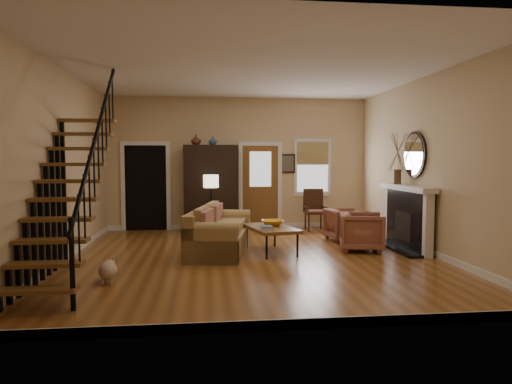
{
  "coord_description": "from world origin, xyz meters",
  "views": [
    {
      "loc": [
        -0.83,
        -7.99,
        1.75
      ],
      "look_at": [
        0.1,
        0.4,
        1.15
      ],
      "focal_mm": 32.0,
      "sensor_mm": 36.0,
      "label": 1
    }
  ],
  "objects": [
    {
      "name": "room",
      "position": [
        -0.41,
        1.76,
        1.51
      ],
      "size": [
        7.0,
        7.33,
        3.3
      ],
      "color": "#925825",
      "rests_on": "ground"
    },
    {
      "name": "staircase",
      "position": [
        -2.78,
        -1.3,
        1.6
      ],
      "size": [
        0.94,
        2.8,
        3.2
      ],
      "primitive_type": null,
      "color": "brown",
      "rests_on": "ground"
    },
    {
      "name": "fireplace",
      "position": [
        3.13,
        0.5,
        0.74
      ],
      "size": [
        0.33,
        1.95,
        2.3
      ],
      "color": "black",
      "rests_on": "ground"
    },
    {
      "name": "armoire",
      "position": [
        -0.7,
        3.15,
        1.05
      ],
      "size": [
        1.3,
        0.6,
        2.1
      ],
      "primitive_type": null,
      "color": "black",
      "rests_on": "ground"
    },
    {
      "name": "vase_a",
      "position": [
        -1.05,
        3.05,
        2.22
      ],
      "size": [
        0.24,
        0.24,
        0.25
      ],
      "primitive_type": "imported",
      "color": "#4C2619",
      "rests_on": "armoire"
    },
    {
      "name": "vase_b",
      "position": [
        -0.65,
        3.05,
        2.21
      ],
      "size": [
        0.2,
        0.2,
        0.21
      ],
      "primitive_type": "imported",
      "color": "#334C60",
      "rests_on": "armoire"
    },
    {
      "name": "sofa",
      "position": [
        -0.57,
        0.52,
        0.41
      ],
      "size": [
        1.34,
        2.32,
        0.81
      ],
      "primitive_type": null,
      "rotation": [
        0.0,
        0.0,
        -0.19
      ],
      "color": "#9E7D48",
      "rests_on": "ground"
    },
    {
      "name": "coffee_table",
      "position": [
        0.39,
        0.45,
        0.24
      ],
      "size": [
        1.01,
        1.4,
        0.49
      ],
      "primitive_type": null,
      "rotation": [
        0.0,
        0.0,
        0.23
      ],
      "color": "brown",
      "rests_on": "ground"
    },
    {
      "name": "bowl",
      "position": [
        0.44,
        0.6,
        0.54
      ],
      "size": [
        0.43,
        0.43,
        0.11
      ],
      "primitive_type": "imported",
      "color": "gold",
      "rests_on": "coffee_table"
    },
    {
      "name": "books",
      "position": [
        0.27,
        0.15,
        0.52
      ],
      "size": [
        0.23,
        0.32,
        0.06
      ],
      "primitive_type": null,
      "color": "beige",
      "rests_on": "coffee_table"
    },
    {
      "name": "armchair_left",
      "position": [
        2.15,
        0.41,
        0.37
      ],
      "size": [
        0.97,
        0.95,
        0.74
      ],
      "primitive_type": "imported",
      "rotation": [
        0.0,
        0.0,
        1.33
      ],
      "color": "brown",
      "rests_on": "ground"
    },
    {
      "name": "armchair_right",
      "position": [
        2.17,
        1.5,
        0.35
      ],
      "size": [
        0.86,
        0.84,
        0.7
      ],
      "primitive_type": "imported",
      "rotation": [
        0.0,
        0.0,
        1.7
      ],
      "color": "brown",
      "rests_on": "ground"
    },
    {
      "name": "floor_lamp",
      "position": [
        -0.72,
        1.8,
        0.71
      ],
      "size": [
        0.33,
        0.33,
        1.43
      ],
      "primitive_type": null,
      "rotation": [
        0.0,
        0.0,
        -0.01
      ],
      "color": "black",
      "rests_on": "ground"
    },
    {
      "name": "side_chair",
      "position": [
        1.85,
        2.95,
        0.51
      ],
      "size": [
        0.54,
        0.54,
        1.02
      ],
      "primitive_type": null,
      "color": "#3A2212",
      "rests_on": "ground"
    },
    {
      "name": "dog",
      "position": [
        -2.22,
        -1.42,
        0.16
      ],
      "size": [
        0.3,
        0.46,
        0.32
      ],
      "primitive_type": null,
      "rotation": [
        0.0,
        0.0,
        0.09
      ],
      "color": "#D4B691",
      "rests_on": "ground"
    }
  ]
}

